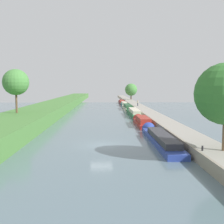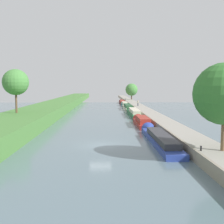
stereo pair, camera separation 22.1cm
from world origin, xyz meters
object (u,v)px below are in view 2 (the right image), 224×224
mooring_bollard_near (201,148)px  person_walking (138,103)px  narrowboat_red (142,121)px  narrowboat_teal (124,104)px  narrowboat_cream (128,107)px  narrowboat_maroon (122,102)px  mooring_bollard_far (125,99)px  narrowboat_green (134,113)px  narrowboat_blue (159,138)px

mooring_bollard_near → person_walking: bearing=89.0°
narrowboat_red → narrowboat_teal: (0.20, 45.26, -0.03)m
narrowboat_cream → person_walking: bearing=-33.0°
narrowboat_red → narrowboat_cream: (0.16, 31.64, 0.01)m
narrowboat_red → mooring_bollard_near: (2.02, -23.81, 0.72)m
narrowboat_maroon → mooring_bollard_near: mooring_bollard_near is taller
narrowboat_teal → mooring_bollard_far: (1.83, 18.88, 0.75)m
narrowboat_maroon → person_walking: (2.75, -28.74, 1.48)m
narrowboat_teal → narrowboat_green: bearing=-90.0°
mooring_bollard_near → narrowboat_blue: bearing=102.3°
person_walking → narrowboat_teal: bearing=100.2°
narrowboat_maroon → person_walking: 28.91m
narrowboat_green → mooring_bollard_far: narrowboat_green is taller
narrowboat_blue → narrowboat_teal: bearing=89.9°
narrowboat_teal → narrowboat_cream: bearing=-90.1°
narrowboat_maroon → person_walking: size_ratio=7.93×
narrowboat_cream → narrowboat_teal: (0.04, 13.63, -0.04)m
narrowboat_maroon → mooring_bollard_near: (1.80, -82.37, 0.83)m
mooring_bollard_far → narrowboat_red: bearing=-91.8°
narrowboat_green → mooring_bollard_far: 49.16m
narrowboat_maroon → narrowboat_blue: bearing=-90.1°
mooring_bollard_far → mooring_bollard_near: bearing=-90.0°
narrowboat_blue → mooring_bollard_near: mooring_bollard_near is taller
narrowboat_red → narrowboat_blue: bearing=-89.7°
narrowboat_maroon → mooring_bollard_far: bearing=72.1°
person_walking → mooring_bollard_far: person_walking is taller
mooring_bollard_near → narrowboat_red: bearing=94.9°
narrowboat_red → narrowboat_teal: bearing=89.8°
mooring_bollard_near → narrowboat_teal: bearing=91.5°
narrowboat_red → narrowboat_green: (0.21, 15.02, 0.05)m
narrowboat_blue → mooring_bollard_near: bearing=-77.7°
person_walking → mooring_bollard_far: bearing=91.6°
narrowboat_green → narrowboat_teal: narrowboat_green is taller
narrowboat_blue → narrowboat_maroon: size_ratio=1.28×
person_walking → mooring_bollard_near: 53.64m
mooring_bollard_far → person_walking: bearing=-88.4°
narrowboat_teal → narrowboat_blue: bearing=-90.1°
narrowboat_teal → mooring_bollard_far: mooring_bollard_far is taller
narrowboat_teal → narrowboat_maroon: (0.03, 13.29, -0.08)m
narrowboat_blue → narrowboat_maroon: bearing=89.9°
narrowboat_blue → narrowboat_green: 29.88m
narrowboat_red → narrowboat_teal: narrowboat_red is taller
narrowboat_blue → narrowboat_red: bearing=90.3°
narrowboat_cream → narrowboat_blue: bearing=-90.1°
narrowboat_maroon → person_walking: bearing=-84.5°
narrowboat_green → mooring_bollard_near: size_ratio=36.47×
narrowboat_cream → mooring_bollard_near: 55.49m
narrowboat_maroon → person_walking: person_walking is taller
mooring_bollard_near → narrowboat_maroon: bearing=91.3°
narrowboat_blue → mooring_bollard_far: (1.96, 79.00, 0.79)m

